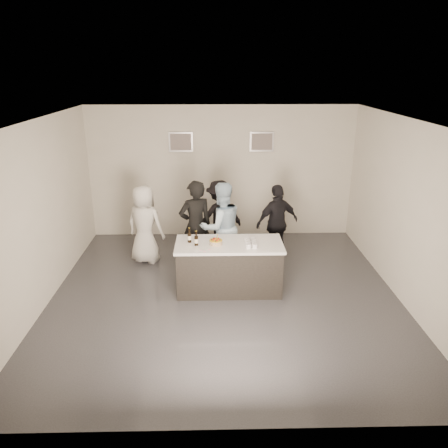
% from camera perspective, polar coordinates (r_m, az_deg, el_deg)
% --- Properties ---
extents(floor, '(6.00, 6.00, 0.00)m').
position_cam_1_polar(floor, '(7.74, 0.09, -9.30)').
color(floor, '#3D3D42').
rests_on(floor, ground).
extents(ceiling, '(6.00, 6.00, 0.00)m').
position_cam_1_polar(ceiling, '(6.80, 0.10, 13.34)').
color(ceiling, white).
extents(wall_back, '(6.00, 0.04, 3.00)m').
position_cam_1_polar(wall_back, '(10.02, -0.34, 6.77)').
color(wall_back, silver).
rests_on(wall_back, ground).
extents(wall_front, '(6.00, 0.04, 3.00)m').
position_cam_1_polar(wall_front, '(4.40, 1.10, -11.32)').
color(wall_front, silver).
rests_on(wall_front, ground).
extents(wall_left, '(0.04, 6.00, 3.00)m').
position_cam_1_polar(wall_left, '(7.67, -22.93, 1.01)').
color(wall_left, silver).
rests_on(wall_left, ground).
extents(wall_right, '(0.04, 6.00, 3.00)m').
position_cam_1_polar(wall_right, '(7.80, 22.71, 1.34)').
color(wall_right, silver).
rests_on(wall_right, ground).
extents(picture_left, '(0.54, 0.04, 0.44)m').
position_cam_1_polar(picture_left, '(9.88, -5.66, 10.62)').
color(picture_left, '#B2B2B7').
rests_on(picture_left, wall_back).
extents(picture_right, '(0.54, 0.04, 0.44)m').
position_cam_1_polar(picture_right, '(9.91, 4.96, 10.67)').
color(picture_right, '#B2B2B7').
rests_on(picture_right, wall_back).
extents(bar_counter, '(1.86, 0.86, 0.90)m').
position_cam_1_polar(bar_counter, '(7.73, 0.66, -5.58)').
color(bar_counter, white).
rests_on(bar_counter, ground).
extents(cake, '(0.22, 0.22, 0.07)m').
position_cam_1_polar(cake, '(7.48, -1.07, -2.41)').
color(cake, gold).
rests_on(cake, bar_counter).
extents(beer_bottle_a, '(0.07, 0.07, 0.26)m').
position_cam_1_polar(beer_bottle_a, '(7.56, -4.55, -1.47)').
color(beer_bottle_a, black).
rests_on(beer_bottle_a, bar_counter).
extents(beer_bottle_b, '(0.07, 0.07, 0.26)m').
position_cam_1_polar(beer_bottle_b, '(7.42, -3.65, -1.88)').
color(beer_bottle_b, black).
rests_on(beer_bottle_b, bar_counter).
extents(tumbler_cluster, '(0.19, 0.40, 0.08)m').
position_cam_1_polar(tumbler_cluster, '(7.48, 3.53, -2.43)').
color(tumbler_cluster, orange).
rests_on(tumbler_cluster, bar_counter).
extents(candles, '(0.24, 0.08, 0.01)m').
position_cam_1_polar(candles, '(7.25, -2.14, -3.49)').
color(candles, pink).
rests_on(candles, bar_counter).
extents(person_main_black, '(0.77, 0.64, 1.79)m').
position_cam_1_polar(person_main_black, '(8.38, -3.73, -0.25)').
color(person_main_black, black).
rests_on(person_main_black, ground).
extents(person_main_blue, '(1.04, 0.93, 1.76)m').
position_cam_1_polar(person_main_blue, '(8.35, -0.36, -0.40)').
color(person_main_blue, silver).
rests_on(person_main_blue, ground).
extents(person_guest_left, '(0.91, 0.76, 1.60)m').
position_cam_1_polar(person_guest_left, '(8.87, -10.31, -0.06)').
color(person_guest_left, white).
rests_on(person_guest_left, ground).
extents(person_guest_right, '(1.01, 0.71, 1.58)m').
position_cam_1_polar(person_guest_right, '(8.91, 6.95, 0.18)').
color(person_guest_right, black).
rests_on(person_guest_right, ground).
extents(person_guest_back, '(1.14, 0.89, 1.56)m').
position_cam_1_polar(person_guest_back, '(9.25, -0.61, 0.99)').
color(person_guest_back, black).
rests_on(person_guest_back, ground).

